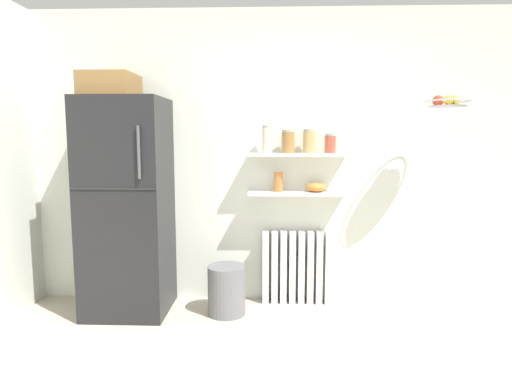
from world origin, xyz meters
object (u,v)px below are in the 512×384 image
storage_jar_0 (267,140)px  storage_jar_3 (330,144)px  hanging_fruit_basket (447,102)px  shelf_bowl (316,187)px  refrigerator (126,202)px  storage_jar_2 (309,141)px  radiator (297,267)px  storage_jar_1 (288,142)px  trash_bin (227,290)px  vase (278,182)px

storage_jar_0 → storage_jar_3: (0.55, 0.00, -0.03)m
storage_jar_0 → hanging_fruit_basket: 1.48m
shelf_bowl → hanging_fruit_basket: size_ratio=0.50×
refrigerator → storage_jar_2: refrigerator is taller
refrigerator → radiator: size_ratio=3.06×
radiator → storage_jar_1: bearing=-161.7°
storage_jar_0 → shelf_bowl: bearing=0.0°
storage_jar_3 → trash_bin: size_ratio=0.40×
storage_jar_1 → storage_jar_2: size_ratio=0.98×
radiator → hanging_fruit_basket: bearing=-13.5°
storage_jar_1 → trash_bin: size_ratio=0.48×
trash_bin → storage_jar_3: bearing=16.3°
trash_bin → hanging_fruit_basket: size_ratio=1.19×
storage_jar_3 → vase: bearing=-180.0°
storage_jar_0 → storage_jar_1: (0.18, 0.00, -0.02)m
storage_jar_0 → storage_jar_3: storage_jar_0 is taller
refrigerator → storage_jar_2: size_ratio=9.82×
hanging_fruit_basket → storage_jar_2: bearing=167.0°
storage_jar_1 → storage_jar_2: bearing=0.0°
storage_jar_1 → storage_jar_3: size_ratio=1.19×
radiator → storage_jar_3: storage_jar_3 is taller
refrigerator → vase: 1.31m
storage_jar_1 → vase: storage_jar_1 is taller
vase → storage_jar_0: bearing=-180.0°
hanging_fruit_basket → storage_jar_1: bearing=168.8°
storage_jar_3 → trash_bin: (-0.88, -0.26, -1.23)m
refrigerator → vase: size_ratio=11.66×
storage_jar_1 → trash_bin: 1.37m
radiator → shelf_bowl: 0.75m
vase → shelf_bowl: vase is taller
storage_jar_1 → storage_jar_2: storage_jar_2 is taller
radiator → storage_jar_1: size_ratio=3.28×
storage_jar_1 → hanging_fruit_basket: hanging_fruit_basket is taller
storage_jar_2 → storage_jar_0: bearing=-180.0°
shelf_bowl → trash_bin: (-0.76, -0.26, -0.85)m
storage_jar_3 → storage_jar_0: bearing=-180.0°
storage_jar_3 → shelf_bowl: storage_jar_3 is taller
trash_bin → storage_jar_1: bearing=26.5°
vase → hanging_fruit_basket: size_ratio=0.49×
refrigerator → storage_jar_1: (1.36, 0.20, 0.50)m
storage_jar_3 → hanging_fruit_basket: bearing=-15.6°
storage_jar_1 → shelf_bowl: size_ratio=1.13×
storage_jar_0 → storage_jar_1: storage_jar_0 is taller
storage_jar_0 → hanging_fruit_basket: hanging_fruit_basket is taller
hanging_fruit_basket → radiator: bearing=166.5°
storage_jar_0 → vase: storage_jar_0 is taller
trash_bin → shelf_bowl: bearing=18.6°
storage_jar_0 → storage_jar_3: size_ratio=1.41×
storage_jar_2 → shelf_bowl: size_ratio=1.16×
trash_bin → hanging_fruit_basket: 2.35m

